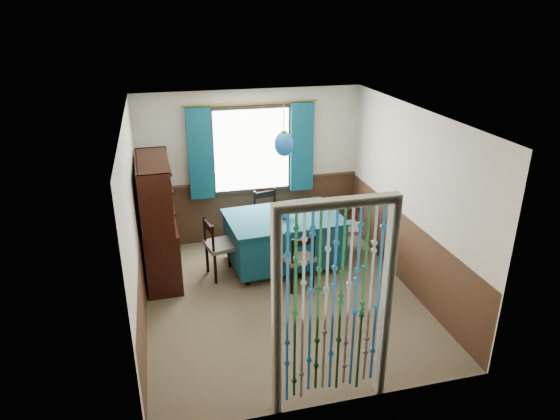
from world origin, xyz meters
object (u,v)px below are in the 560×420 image
object	(u,v)px
chair_left	(220,246)
bowl_shelf	(160,203)
chair_far	(269,217)
sideboard	(159,237)
pendant_lamp	(284,144)
vase_table	(283,212)
vase_sideboard	(160,204)
chair_near	(298,258)
chair_right	(347,228)
dining_table	(283,237)

from	to	relation	value
chair_left	bowl_shelf	size ratio (longest dim) A/B	3.91
chair_far	sideboard	size ratio (longest dim) A/B	0.51
pendant_lamp	sideboard	bearing A→B (deg)	176.36
vase_table	vase_sideboard	distance (m)	1.81
pendant_lamp	bowl_shelf	distance (m)	1.88
chair_near	chair_left	distance (m)	1.16
chair_far	vase_table	world-z (taller)	vase_table
bowl_shelf	chair_right	bearing A→B (deg)	3.61
chair_right	vase_sideboard	world-z (taller)	vase_sideboard
chair_left	vase_table	distance (m)	1.04
chair_right	vase_table	world-z (taller)	vase_table
chair_far	sideboard	distance (m)	1.89
chair_near	sideboard	distance (m)	2.01
chair_far	chair_left	size ratio (longest dim) A/B	1.00
chair_right	vase_sideboard	distance (m)	2.86
sideboard	dining_table	bearing A→B (deg)	-5.46
chair_left	sideboard	size ratio (longest dim) A/B	0.51
dining_table	chair_far	bearing A→B (deg)	89.15
chair_left	vase_sideboard	world-z (taller)	vase_sideboard
chair_left	vase_table	bearing A→B (deg)	80.83
dining_table	vase_sideboard	bearing A→B (deg)	160.78
chair_far	bowl_shelf	size ratio (longest dim) A/B	3.91
sideboard	pendant_lamp	bearing A→B (deg)	-5.46
chair_right	pendant_lamp	world-z (taller)	pendant_lamp
vase_table	sideboard	bearing A→B (deg)	174.49
chair_near	bowl_shelf	xyz separation A→B (m)	(-1.78, 0.52, 0.79)
chair_far	vase_sideboard	distance (m)	1.80
chair_left	vase_sideboard	bearing A→B (deg)	-138.34
chair_right	sideboard	xyz separation A→B (m)	(-2.84, 0.09, 0.13)
chair_right	bowl_shelf	size ratio (longest dim) A/B	3.97
chair_near	vase_sideboard	size ratio (longest dim) A/B	4.14
chair_left	bowl_shelf	xyz separation A→B (m)	(-0.77, -0.05, 0.76)
dining_table	pendant_lamp	distance (m)	1.44
dining_table	chair_near	world-z (taller)	chair_near
dining_table	chair_near	size ratio (longest dim) A/B	2.09
chair_far	chair_right	distance (m)	1.31
dining_table	chair_right	world-z (taller)	chair_right
chair_far	chair_left	bearing A→B (deg)	30.33
vase_table	bowl_shelf	bearing A→B (deg)	-176.76
vase_table	vase_sideboard	bearing A→B (deg)	163.02
sideboard	chair_left	bearing A→B (deg)	-16.41
chair_near	vase_table	distance (m)	0.77
chair_near	chair_far	bearing A→B (deg)	79.52
chair_near	chair_left	xyz separation A→B (m)	(-1.01, 0.58, 0.03)
vase_table	bowl_shelf	distance (m)	1.76
chair_right	pendant_lamp	size ratio (longest dim) A/B	1.18
chair_right	vase_table	distance (m)	1.13
chair_left	pendant_lamp	distance (m)	1.72
vase_sideboard	pendant_lamp	bearing A→B (deg)	-15.06
pendant_lamp	vase_sideboard	xyz separation A→B (m)	(-1.75, 0.47, -0.91)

